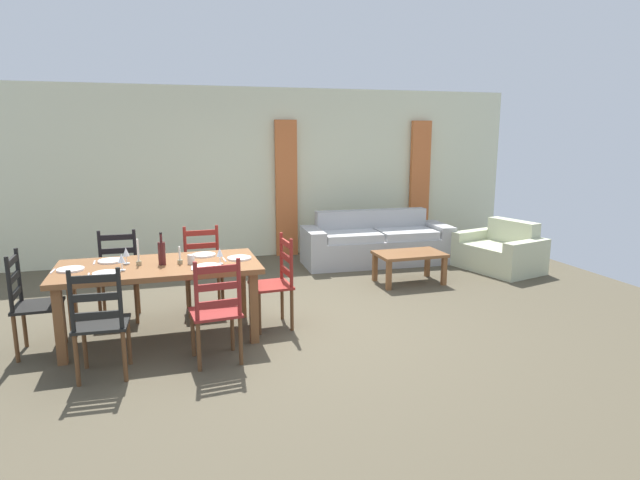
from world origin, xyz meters
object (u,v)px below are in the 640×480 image
at_px(dining_chair_near_right, 216,311).
at_px(dining_chair_near_left, 100,323).
at_px(dining_chair_head_east, 276,282).
at_px(couch, 376,244).
at_px(wine_glass_near_right, 220,253).
at_px(coffee_cup_primary, 191,259).
at_px(wine_glass_far_left, 126,253).
at_px(dining_chair_head_west, 31,303).
at_px(wine_bottle, 162,253).
at_px(armchair_upholstered, 501,253).
at_px(coffee_table, 409,257).
at_px(dining_chair_far_left, 118,276).
at_px(wine_glass_near_left, 121,259).
at_px(dining_table, 159,273).
at_px(dining_chair_far_right, 203,270).

bearing_deg(dining_chair_near_right, dining_chair_near_left, -178.80).
height_order(dining_chair_head_east, couch, dining_chair_head_east).
relative_size(wine_glass_near_right, coffee_cup_primary, 1.79).
bearing_deg(coffee_cup_primary, wine_glass_far_left, 162.78).
distance_m(wine_glass_near_right, wine_glass_far_left, 0.91).
relative_size(dining_chair_head_west, wine_bottle, 3.04).
relative_size(dining_chair_head_east, armchair_upholstered, 0.73).
height_order(dining_chair_near_right, wine_glass_near_right, dining_chair_near_right).
bearing_deg(coffee_cup_primary, dining_chair_near_right, -77.10).
relative_size(couch, coffee_table, 2.58).
bearing_deg(dining_chair_head_west, wine_glass_near_right, -3.83).
relative_size(dining_chair_far_left, couch, 0.41).
height_order(wine_glass_near_right, coffee_table, wine_glass_near_right).
xyz_separation_m(dining_chair_near_left, wine_glass_near_left, (0.15, 0.63, 0.38)).
distance_m(wine_glass_near_right, armchair_upholstered, 4.58).
distance_m(dining_table, coffee_cup_primary, 0.34).
distance_m(dining_chair_far_right, dining_chair_head_east, 1.00).
bearing_deg(dining_chair_near_right, armchair_upholstered, 25.57).
bearing_deg(coffee_cup_primary, dining_chair_head_east, 4.38).
bearing_deg(dining_chair_head_west, wine_bottle, 0.83).
relative_size(dining_chair_far_right, armchair_upholstered, 0.73).
bearing_deg(wine_glass_far_left, dining_chair_head_west, -169.22).
bearing_deg(coffee_table, dining_table, -161.32).
relative_size(dining_chair_head_east, wine_glass_near_right, 5.96).
relative_size(dining_table, couch, 0.82).
distance_m(coffee_cup_primary, armchair_upholstered, 4.80).
bearing_deg(wine_glass_near_right, dining_chair_near_right, -100.55).
distance_m(dining_chair_far_right, wine_glass_near_right, 0.97).
height_order(wine_glass_near_left, wine_glass_near_right, same).
xyz_separation_m(dining_chair_head_west, wine_bottle, (1.16, 0.02, 0.39)).
height_order(dining_chair_near_left, dining_chair_far_right, same).
height_order(wine_bottle, coffee_cup_primary, wine_bottle).
bearing_deg(dining_chair_near_left, coffee_cup_primary, 41.91).
bearing_deg(armchair_upholstered, dining_chair_head_east, -159.88).
bearing_deg(coffee_cup_primary, armchair_upholstered, 17.35).
bearing_deg(wine_glass_near_left, couch, 34.45).
bearing_deg(wine_glass_near_left, dining_table, 23.59).
height_order(dining_chair_near_right, wine_glass_far_left, dining_chair_near_right).
height_order(dining_chair_near_right, dining_chair_head_east, same).
height_order(wine_glass_far_left, coffee_cup_primary, wine_glass_far_left).
height_order(dining_chair_far_left, coffee_table, dining_chair_far_left).
relative_size(dining_chair_near_right, wine_bottle, 3.04).
relative_size(dining_chair_near_left, coffee_table, 1.07).
height_order(dining_chair_head_east, wine_glass_far_left, dining_chair_head_east).
xyz_separation_m(wine_glass_far_left, armchair_upholstered, (5.15, 1.24, -0.61)).
distance_m(dining_table, dining_chair_far_right, 0.90).
height_order(wine_glass_near_right, armchair_upholstered, wine_glass_near_right).
bearing_deg(wine_bottle, dining_chair_far_left, 121.40).
distance_m(dining_chair_near_left, couch, 4.82).
xyz_separation_m(dining_chair_near_right, coffee_table, (2.76, 1.84, -0.12)).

